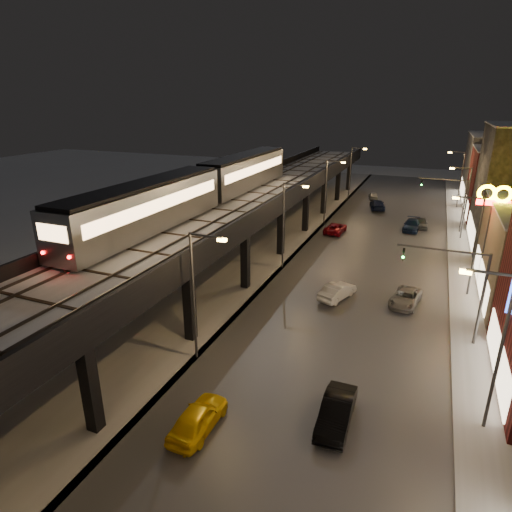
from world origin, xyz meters
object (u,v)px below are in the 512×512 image
(car_far_white, at_px, (373,196))
(subway_train, at_px, (206,185))
(car_mid_silver, at_px, (335,228))
(car_near_white, at_px, (337,292))
(car_taxi, at_px, (198,419))
(car_onc_white, at_px, (412,226))
(car_onc_dark, at_px, (405,298))
(car_onc_silver, at_px, (336,413))
(car_onc_red, at_px, (422,224))
(car_mid_dark, at_px, (377,205))

(car_far_white, bearing_deg, subway_train, 60.84)
(car_mid_silver, bearing_deg, subway_train, 61.71)
(car_near_white, bearing_deg, car_mid_silver, -57.63)
(car_taxi, bearing_deg, car_onc_white, -100.17)
(car_taxi, xyz_separation_m, car_onc_dark, (9.08, 19.82, -0.11))
(car_near_white, distance_m, car_onc_white, 25.24)
(car_taxi, relative_size, car_onc_dark, 0.96)
(subway_train, relative_size, car_far_white, 10.73)
(car_mid_silver, distance_m, car_onc_silver, 36.02)
(car_taxi, height_order, car_onc_silver, car_onc_silver)
(car_taxi, bearing_deg, car_near_white, -99.87)
(car_onc_silver, bearing_deg, car_onc_white, 86.75)
(car_near_white, bearing_deg, car_onc_dark, -149.75)
(car_onc_silver, bearing_deg, car_far_white, 94.76)
(car_onc_silver, bearing_deg, car_onc_red, 85.18)
(car_taxi, height_order, car_mid_silver, car_taxi)
(car_onc_dark, bearing_deg, car_far_white, 110.72)
(car_mid_dark, relative_size, car_onc_white, 1.07)
(car_onc_red, bearing_deg, car_far_white, 114.79)
(car_onc_silver, relative_size, car_onc_red, 1.17)
(subway_train, distance_m, car_near_white, 17.05)
(car_far_white, bearing_deg, car_mid_silver, 73.51)
(car_onc_white, bearing_deg, subway_train, -130.32)
(subway_train, distance_m, car_onc_red, 31.97)
(car_far_white, bearing_deg, car_onc_white, 100.82)
(car_mid_dark, bearing_deg, car_onc_silver, 82.31)
(car_near_white, relative_size, car_onc_white, 0.88)
(car_near_white, relative_size, car_mid_dark, 0.82)
(car_mid_silver, bearing_deg, car_onc_white, -147.13)
(car_mid_dark, bearing_deg, car_onc_dark, 88.63)
(car_mid_silver, height_order, car_onc_white, car_onc_white)
(car_onc_silver, relative_size, car_onc_dark, 1.01)
(car_mid_silver, distance_m, car_onc_red, 12.50)
(car_mid_dark, distance_m, car_far_white, 7.72)
(car_taxi, bearing_deg, car_mid_silver, -87.93)
(car_onc_white, bearing_deg, car_onc_red, 57.09)
(subway_train, relative_size, car_onc_white, 8.07)
(car_mid_silver, height_order, car_onc_red, same)
(car_mid_dark, bearing_deg, car_onc_white, 107.14)
(car_mid_silver, distance_m, car_onc_dark, 21.20)
(car_onc_white, bearing_deg, car_taxi, -98.52)
(car_mid_dark, relative_size, car_onc_red, 1.35)
(car_onc_silver, height_order, car_onc_white, car_onc_silver)
(car_taxi, relative_size, car_onc_silver, 0.96)
(car_taxi, height_order, car_onc_red, car_taxi)
(car_near_white, bearing_deg, car_onc_red, -83.19)
(car_taxi, distance_m, car_near_white, 19.04)
(car_far_white, relative_size, car_onc_white, 0.75)
(car_near_white, relative_size, car_onc_silver, 0.94)
(car_far_white, bearing_deg, car_near_white, 81.61)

